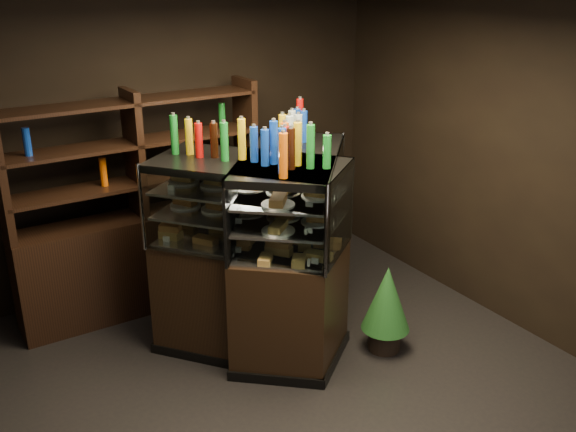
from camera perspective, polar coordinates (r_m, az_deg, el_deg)
The scene contains 7 objects.
ground at distance 4.66m, azimuth -1.56°, elevation -17.84°, with size 5.00×5.00×0.00m, color black.
room_shell at distance 3.75m, azimuth -1.85°, elevation 5.85°, with size 5.02×5.02×3.01m.
display_case at distance 5.25m, azimuth -1.55°, elevation -6.04°, with size 1.87×1.61×1.61m.
food_display at distance 4.97m, azimuth -1.61°, elevation 1.14°, with size 1.37×1.13×0.49m.
bottles_top at distance 4.82m, azimuth -1.70°, elevation 6.85°, with size 1.19×0.99×0.30m.
potted_conifer at distance 5.22m, azimuth 8.79°, elevation -7.13°, with size 0.39×0.39×0.84m.
back_shelving at distance 5.93m, azimuth -12.80°, elevation -2.45°, with size 2.24×0.48×2.00m.
Camera 1 is at (-1.77, -3.16, 2.93)m, focal length 40.00 mm.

